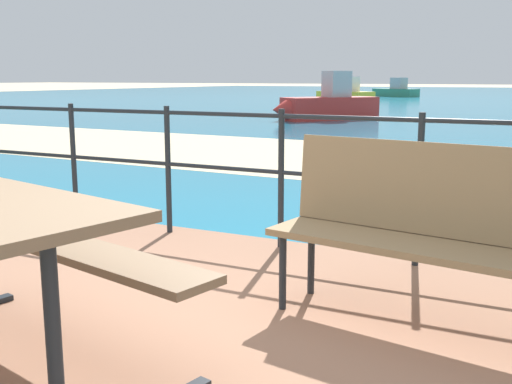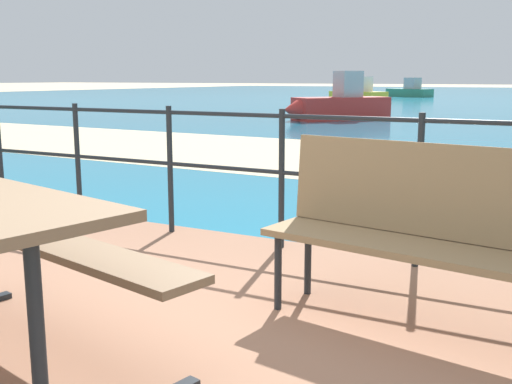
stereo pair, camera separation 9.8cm
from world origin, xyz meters
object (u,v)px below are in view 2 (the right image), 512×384
boat_far (409,91)px  boat_near (357,94)px  park_bench (436,224)px  boat_mid (339,105)px

boat_far → boat_near: bearing=111.8°
boat_far → park_bench: bearing=126.8°
park_bench → boat_mid: size_ratio=0.53×
park_bench → boat_near: bearing=118.3°
boat_near → boat_far: 10.33m
park_bench → boat_near: size_ratio=0.47×
park_bench → boat_mid: bearing=120.9°
boat_mid → boat_far: size_ratio=0.90×
boat_near → boat_mid: size_ratio=1.13×
boat_near → boat_far: (0.15, 10.33, -0.01)m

